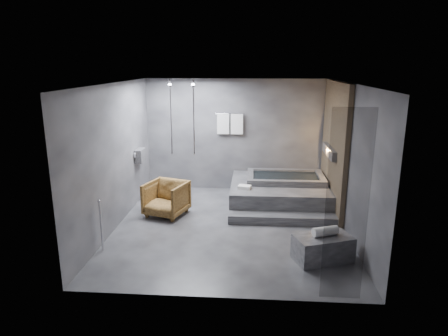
{
  "coord_description": "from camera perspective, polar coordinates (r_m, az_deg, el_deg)",
  "views": [
    {
      "loc": [
        0.43,
        -7.39,
        3.16
      ],
      "look_at": [
        -0.14,
        0.3,
        1.13
      ],
      "focal_mm": 32.0,
      "sensor_mm": 36.0,
      "label": 1
    }
  ],
  "objects": [
    {
      "name": "deck_towel",
      "position": [
        8.74,
        2.94,
        -2.74
      ],
      "size": [
        0.3,
        0.25,
        0.07
      ],
      "primitive_type": "cube",
      "rotation": [
        0.0,
        0.0,
        -0.22
      ],
      "color": "white",
      "rests_on": "tub_deck"
    },
    {
      "name": "driftwood_chair",
      "position": [
        8.6,
        -8.26,
        -4.35
      ],
      "size": [
        1.0,
        1.02,
        0.74
      ],
      "primitive_type": "imported",
      "rotation": [
        0.0,
        0.0,
        -0.32
      ],
      "color": "#432B10",
      "rests_on": "ground"
    },
    {
      "name": "tub_step",
      "position": [
        8.28,
        8.31,
        -7.18
      ],
      "size": [
        2.2,
        0.36,
        0.18
      ],
      "primitive_type": "cube",
      "color": "#303033",
      "rests_on": "ground"
    },
    {
      "name": "tub_deck",
      "position": [
        9.33,
        7.87,
        -3.56
      ],
      "size": [
        2.2,
        2.0,
        0.5
      ],
      "primitive_type": "cube",
      "color": "#303033",
      "rests_on": "ground"
    },
    {
      "name": "concrete_bench",
      "position": [
        6.9,
        13.92,
        -11.03
      ],
      "size": [
        1.05,
        0.8,
        0.42
      ],
      "primitive_type": "cube",
      "rotation": [
        0.0,
        0.0,
        0.35
      ],
      "color": "#37373A",
      "rests_on": "ground"
    },
    {
      "name": "rolled_towel",
      "position": [
        6.82,
        14.25,
        -8.75
      ],
      "size": [
        0.46,
        0.3,
        0.15
      ],
      "primitive_type": "cylinder",
      "rotation": [
        0.0,
        1.57,
        0.38
      ],
      "color": "white",
      "rests_on": "concrete_bench"
    },
    {
      "name": "room",
      "position": [
        7.77,
        3.94,
        4.12
      ],
      "size": [
        5.0,
        5.04,
        2.82
      ],
      "color": "#2C2B2E",
      "rests_on": "ground"
    }
  ]
}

